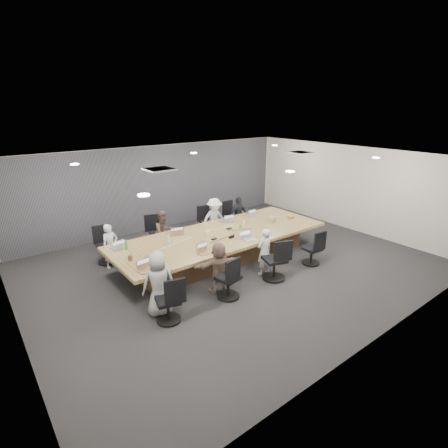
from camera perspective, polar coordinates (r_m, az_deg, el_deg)
floor at (r=9.37m, az=1.50°, el=-6.72°), size 10.00×8.00×0.00m
ceiling at (r=8.54m, az=1.66°, el=10.48°), size 10.00×8.00×0.00m
wall_back at (r=12.11m, az=-10.47°, el=5.95°), size 10.00×0.00×2.80m
wall_front at (r=6.47m, az=24.62°, el=-7.08°), size 10.00×0.00×2.80m
wall_left at (r=7.07m, az=-31.98°, el=-6.13°), size 0.00×8.00×2.80m
wall_right at (r=12.52m, az=19.76°, el=5.56°), size 0.00×8.00×2.80m
curtain at (r=12.05m, az=-10.30°, el=5.88°), size 9.80×0.04×2.80m
conference_table at (r=9.56m, az=-0.37°, el=-3.53°), size 6.00×2.20×0.74m
chair_0 at (r=9.87m, az=-18.64°, el=-3.78°), size 0.62×0.62×0.82m
chair_1 at (r=10.40m, az=-10.67°, el=-1.85°), size 0.70×0.70×0.85m
chair_2 at (r=11.26m, az=-2.60°, el=-0.10°), size 0.62×0.62×0.78m
chair_3 at (r=11.81m, az=1.22°, el=0.79°), size 0.53×0.53×0.76m
chair_4 at (r=7.04m, az=-9.14°, el=-12.76°), size 0.63×0.63×0.76m
chair_5 at (r=7.73m, az=0.69°, el=-9.28°), size 0.63×0.63×0.79m
chair_6 at (r=8.57m, az=8.20°, el=-6.26°), size 0.74×0.74×0.87m
chair_7 at (r=9.58m, az=14.12°, el=-4.33°), size 0.53×0.53×0.73m
person_0 at (r=9.49m, az=-18.04°, el=-3.45°), size 0.48×0.36×1.18m
laptop_0 at (r=8.95m, az=-16.92°, el=-3.60°), size 0.38×0.30×0.02m
person_1 at (r=10.03m, az=-9.82°, el=-1.31°), size 0.68×0.56×1.26m
laptop_1 at (r=9.53m, az=-8.30°, el=-1.56°), size 0.40×0.32×0.02m
person_2 at (r=10.90m, az=-1.56°, el=0.80°), size 0.90×0.58×1.33m
laptop_2 at (r=10.46m, az=0.20°, el=0.50°), size 0.36×0.28×0.02m
person_3 at (r=11.48m, az=2.32°, el=1.47°), size 0.74×0.34×1.23m
laptop_3 at (r=11.04m, az=4.15°, el=1.45°), size 0.32×0.23×0.02m
person_4 at (r=7.16m, az=-10.63°, el=-9.53°), size 0.75×0.58×1.35m
laptop_4 at (r=7.58m, az=-12.59°, el=-7.40°), size 0.37×0.28×0.02m
person_5 at (r=7.89m, az=-0.88°, el=-7.05°), size 1.16×0.58×1.19m
laptop_5 at (r=8.23m, az=-3.18°, el=-4.76°), size 0.33×0.25×0.02m
person_6 at (r=8.73m, az=6.62°, el=-4.51°), size 0.45×0.30×1.20m
laptop_6 at (r=9.04m, az=4.24°, el=-2.56°), size 0.37×0.29×0.02m
bottle_green_left at (r=8.69m, az=-15.67°, el=-3.34°), size 0.08×0.08×0.25m
bottle_green_right at (r=9.51m, az=2.71°, el=-0.74°), size 0.07×0.07×0.23m
bottle_clear at (r=8.86m, az=-9.04°, el=-2.46°), size 0.09×0.09×0.24m
cup_white_far at (r=9.38m, az=-2.70°, el=-1.42°), size 0.10×0.10×0.11m
cup_white_near at (r=10.26m, az=3.26°, el=0.32°), size 0.09×0.09×0.09m
mug_brown at (r=8.13m, az=-15.06°, el=-5.36°), size 0.11×0.11×0.12m
mic_left at (r=9.06m, az=-1.63°, el=-2.43°), size 0.17×0.14×0.03m
mic_right at (r=9.81m, az=0.82°, el=-0.73°), size 0.17×0.14×0.03m
stapler at (r=9.14m, az=1.24°, el=-2.11°), size 0.17×0.06×0.06m
canvas_bag at (r=10.52m, az=7.79°, el=0.77°), size 0.29×0.24×0.14m
snack_packet at (r=10.95m, az=10.85°, el=1.07°), size 0.19×0.14×0.04m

